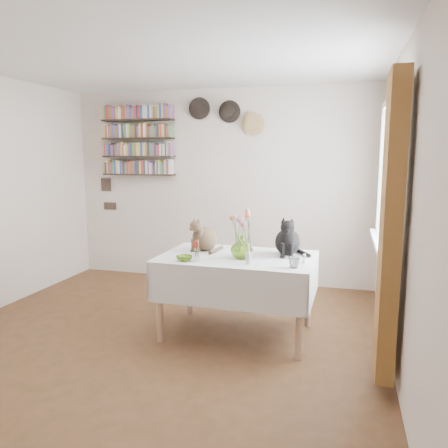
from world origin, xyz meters
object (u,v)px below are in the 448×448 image
(tabby_cat, at_px, (206,233))
(bookshelf_unit, at_px, (138,141))
(dining_table, at_px, (237,275))
(flower_vase, at_px, (242,247))
(black_cat, at_px, (288,235))

(tabby_cat, xyz_separation_m, bookshelf_unit, (-1.42, 1.47, 0.93))
(tabby_cat, bearing_deg, dining_table, 9.30)
(flower_vase, relative_size, bookshelf_unit, 0.20)
(dining_table, xyz_separation_m, black_cat, (0.43, 0.18, 0.37))
(flower_vase, bearing_deg, dining_table, 124.71)
(dining_table, xyz_separation_m, tabby_cat, (-0.35, 0.16, 0.35))
(dining_table, bearing_deg, flower_vase, -55.29)
(tabby_cat, height_order, flower_vase, tabby_cat)
(dining_table, relative_size, tabby_cat, 4.15)
(dining_table, height_order, tabby_cat, tabby_cat)
(dining_table, bearing_deg, tabby_cat, 155.63)
(dining_table, height_order, flower_vase, flower_vase)
(dining_table, relative_size, bookshelf_unit, 1.41)
(tabby_cat, distance_m, flower_vase, 0.48)
(dining_table, xyz_separation_m, bookshelf_unit, (-1.77, 1.63, 1.28))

